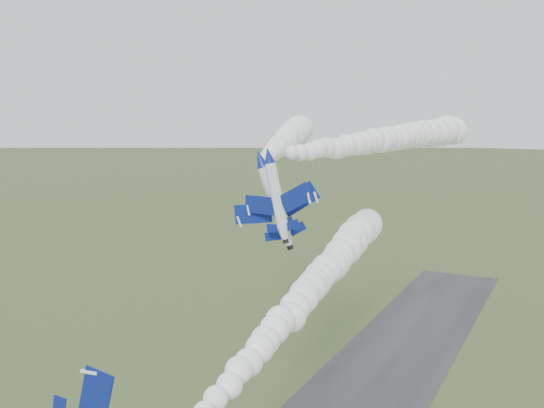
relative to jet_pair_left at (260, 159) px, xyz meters
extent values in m
cube|color=navy|center=(9.44, -31.04, -15.88)|extent=(0.53, 2.44, 4.68)
cube|color=navy|center=(9.08, -27.59, -17.30)|extent=(0.28, 1.12, 2.03)
cylinder|color=white|center=(-0.02, 0.11, -0.05)|extent=(4.50, 8.64, 1.92)
cone|color=navy|center=(1.67, -4.96, -0.05)|extent=(2.52, 2.71, 1.92)
cone|color=white|center=(-1.64, 4.98, -0.05)|extent=(2.40, 2.33, 1.92)
cylinder|color=black|center=(-1.96, 5.94, -0.05)|extent=(1.11, 0.88, 0.97)
ellipsoid|color=black|center=(0.50, -2.02, 0.49)|extent=(2.13, 3.16, 1.28)
cube|color=navy|center=(-2.94, -0.02, -1.17)|extent=(4.97, 3.70, 1.64)
cube|color=navy|center=(2.49, 1.79, 0.79)|extent=(4.97, 3.70, 1.64)
cube|color=navy|center=(-2.80, 3.64, -0.57)|extent=(2.19, 1.67, 0.75)
cube|color=navy|center=(0.09, 4.60, 0.48)|extent=(2.19, 1.67, 0.75)
cube|color=navy|center=(-1.68, 3.76, 1.19)|extent=(1.30, 1.79, 2.14)
cylinder|color=white|center=(1.72, -1.01, 0.47)|extent=(2.77, 7.80, 1.65)
cone|color=navy|center=(1.00, -5.77, 0.47)|extent=(1.93, 2.23, 1.65)
cone|color=white|center=(2.41, 3.58, 0.47)|extent=(1.88, 1.87, 1.65)
cylinder|color=black|center=(2.55, 4.48, 0.47)|extent=(0.91, 0.66, 0.84)
ellipsoid|color=black|center=(1.31, -2.93, 0.96)|extent=(1.48, 2.76, 1.10)
cube|color=navy|center=(-0.76, 0.10, -0.32)|extent=(4.37, 2.77, 1.13)
cube|color=navy|center=(4.48, -0.69, 0.99)|extent=(4.37, 2.77, 1.13)
cube|color=navy|center=(0.89, 2.98, 0.12)|extent=(1.92, 1.26, 0.53)
cube|color=navy|center=(3.69, 2.56, 0.82)|extent=(1.92, 1.26, 0.53)
cube|color=navy|center=(1.98, 2.60, 1.61)|extent=(0.80, 1.53, 1.97)
camera|label=1|loc=(35.07, -65.00, 5.16)|focal=40.00mm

